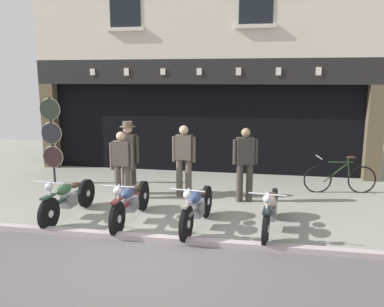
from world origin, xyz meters
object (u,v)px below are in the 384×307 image
Objects in this scene: motorcycle_center_left at (131,201)px; salesman_left at (122,162)px; assistant_far_right at (128,154)px; shopkeeper_center at (184,157)px; advert_board_far at (302,119)px; salesman_right at (245,161)px; advert_board_near at (263,115)px; motorcycle_center at (197,207)px; motorcycle_center_right at (270,210)px; motorcycle_left at (68,198)px; leaning_bicycle at (340,178)px; tyre_sign_pole at (52,134)px.

motorcycle_center_left is 1.31× the size of salesman_left.
motorcycle_center_left is at bearing 117.78° from assistant_far_right.
assistant_far_right reaches higher than shopkeeper_center.
motorcycle_center_left is at bearing -128.29° from advert_board_far.
advert_board_near is (0.37, 2.79, 0.78)m from salesman_right.
motorcycle_center is 1.35m from motorcycle_center_right.
motorcycle_center_left is at bearing 2.78° from motorcycle_center.
motorcycle_center_left is 1.69m from salesman_left.
salesman_left is at bearing -108.32° from motorcycle_left.
leaning_bicycle is at bearing -163.20° from shopkeeper_center.
motorcycle_center_right is 6.19m from tyre_sign_pole.
leaning_bicycle is (0.81, -1.66, -1.27)m from advert_board_far.
tyre_sign_pole reaches higher than motorcycle_center_left.
motorcycle_center_left is 3.93m from tyre_sign_pole.
tyre_sign_pole reaches higher than motorcycle_left.
advert_board_far is (3.56, 4.51, 1.22)m from motorcycle_center_left.
motorcycle_center_right is 1.86m from salesman_right.
motorcycle_left is 6.03m from advert_board_near.
motorcycle_center reaches higher than leaning_bicycle.
motorcycle_left is at bearing 44.86° from shopkeeper_center.
motorcycle_center is 2.13m from shopkeeper_center.
tyre_sign_pole is 2.05× the size of advert_board_far.
motorcycle_center is at bearing 110.11° from shopkeeper_center.
salesman_right is at bearing 176.36° from shopkeeper_center.
leaning_bicycle is at bearing -114.44° from motorcycle_center_right.
salesman_right is 5.14m from tyre_sign_pole.
salesman_right is 3.22m from advert_board_far.
shopkeeper_center is at bearing -8.41° from tyre_sign_pole.
motorcycle_left is 3.97m from motorcycle_center_right.
assistant_far_right is 2.40m from tyre_sign_pole.
motorcycle_center is at bearing -104.09° from advert_board_near.
motorcycle_left is at bearing 14.31° from salesman_right.
motorcycle_center is 1.10× the size of assistant_far_right.
assistant_far_right is at bearing -147.67° from advert_board_far.
advert_board_far is (1.09, 0.00, -0.08)m from advert_board_near.
motorcycle_center reaches higher than motorcycle_left.
motorcycle_center_right is 4.74m from advert_board_far.
shopkeeper_center is at bearing -167.16° from salesman_left.
salesman_left is (-0.71, 1.46, 0.45)m from motorcycle_center_left.
motorcycle_center_left is 0.90× the size of tyre_sign_pole.
motorcycle_center is 1.11× the size of leaning_bicycle.
leaning_bicycle is (5.69, 2.84, -0.05)m from motorcycle_left.
salesman_left is (-2.03, 1.56, 0.44)m from motorcycle_center.
assistant_far_right is at bearing -105.18° from motorcycle_left.
advert_board_far is at bearing 17.70° from leaning_bicycle.
shopkeeper_center is at bearing -108.71° from motorcycle_center_left.
advert_board_near is at bearing -122.34° from shopkeeper_center.
motorcycle_center_left is 5.88m from advert_board_far.
shopkeeper_center is (0.68, 1.86, 0.53)m from motorcycle_center_left.
assistant_far_right is 4.20m from advert_board_near.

